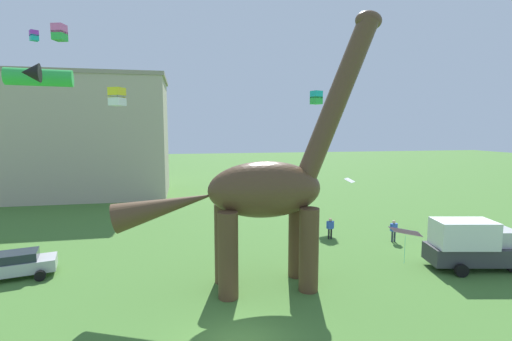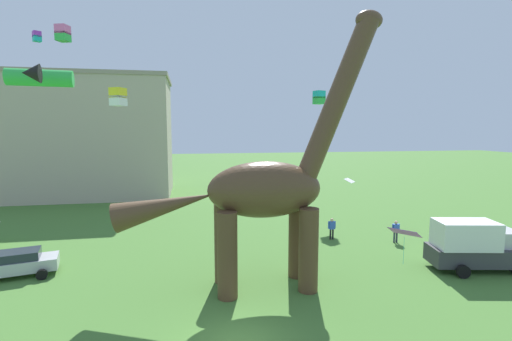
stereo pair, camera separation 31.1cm
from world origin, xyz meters
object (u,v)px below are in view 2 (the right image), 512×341
at_px(person_strolling_adult, 332,227).
at_px(kite_high_left, 38,77).
at_px(parked_box_truck, 474,245).
at_px(kite_near_high, 63,33).
at_px(kite_drifting, 37,36).
at_px(kite_near_low, 405,233).
at_px(person_vendor_side, 396,229).
at_px(kite_mid_right, 319,97).
at_px(kite_far_right, 350,180).
at_px(dinosaur_sculpture, 264,189).
at_px(kite_far_left, 118,97).
at_px(parked_sedan_left, 19,263).

relative_size(person_strolling_adult, kite_high_left, 0.60).
relative_size(parked_box_truck, kite_near_high, 4.41).
xyz_separation_m(parked_box_truck, kite_drifting, (-27.54, 8.24, 13.47)).
distance_m(parked_box_truck, kite_near_high, 35.29).
height_order(kite_high_left, kite_near_low, kite_high_left).
bearing_deg(person_strolling_adult, parked_box_truck, -48.55).
relative_size(parked_box_truck, person_vendor_side, 3.38).
height_order(person_strolling_adult, kite_drifting, kite_drifting).
bearing_deg(person_strolling_adult, kite_mid_right, 77.77).
height_order(kite_far_right, kite_near_high, kite_near_high).
xyz_separation_m(dinosaur_sculpture, parked_box_truck, (13.59, -0.06, -3.94)).
xyz_separation_m(parked_box_truck, kite_far_left, (-21.74, 4.00, 9.19)).
bearing_deg(kite_mid_right, person_strolling_adult, -104.19).
relative_size(person_strolling_adult, kite_far_left, 1.62).
relative_size(person_strolling_adult, kite_near_high, 1.30).
height_order(parked_box_truck, person_strolling_adult, parked_box_truck).
xyz_separation_m(dinosaur_sculpture, person_strolling_adult, (7.24, 7.65, -4.53)).
height_order(person_strolling_adult, kite_far_left, kite_far_left).
xyz_separation_m(kite_high_left, kite_drifting, (-3.09, 8.74, 3.80)).
distance_m(person_strolling_adult, kite_far_left, 18.61).
xyz_separation_m(dinosaur_sculpture, kite_near_low, (5.20, -5.37, -1.19)).
distance_m(person_vendor_side, kite_near_high, 32.03).
bearing_deg(person_vendor_side, parked_box_truck, 41.96).
bearing_deg(parked_box_truck, kite_far_right, -163.27).
relative_size(person_vendor_side, kite_high_left, 0.60).
height_order(parked_sedan_left, kite_far_left, kite_far_left).
bearing_deg(parked_box_truck, parked_sedan_left, -177.43).
distance_m(kite_far_left, kite_near_low, 17.50).
bearing_deg(dinosaur_sculpture, kite_mid_right, 68.10).
xyz_separation_m(kite_drifting, kite_mid_right, (24.02, 10.70, -2.78)).
height_order(dinosaur_sculpture, kite_far_left, dinosaur_sculpture).
xyz_separation_m(kite_far_left, kite_high_left, (-2.70, -4.50, 0.48)).
distance_m(person_vendor_side, kite_drifting, 29.49).
relative_size(person_vendor_side, kite_near_low, 1.04).
xyz_separation_m(kite_mid_right, kite_near_high, (-24.45, -3.87, 4.68)).
bearing_deg(dinosaur_sculpture, kite_high_left, -170.82).
relative_size(person_vendor_side, kite_far_left, 1.63).
height_order(kite_drifting, kite_near_high, kite_near_high).
relative_size(dinosaur_sculpture, person_vendor_side, 8.86).
bearing_deg(kite_far_right, dinosaur_sculpture, 168.61).
bearing_deg(kite_near_high, kite_far_left, -60.69).
bearing_deg(kite_high_left, kite_far_right, -1.37).
distance_m(parked_sedan_left, kite_far_left, 11.79).
distance_m(kite_far_left, kite_drifting, 8.36).
height_order(dinosaur_sculpture, kite_near_high, kite_near_high).
relative_size(parked_sedan_left, kite_drifting, 6.66).
distance_m(dinosaur_sculpture, person_vendor_side, 14.05).
height_order(person_vendor_side, kite_far_left, kite_far_left).
xyz_separation_m(person_strolling_adult, kite_near_high, (-21.61, 7.36, 15.96)).
bearing_deg(kite_near_high, person_strolling_adult, -18.81).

